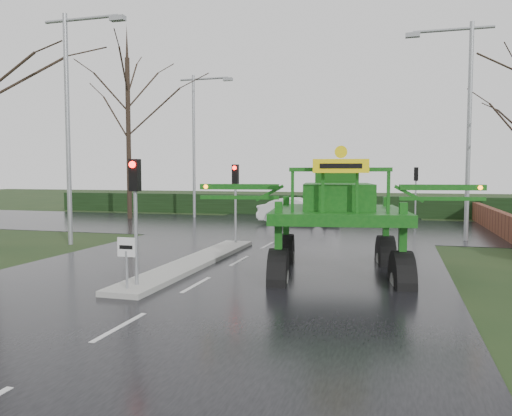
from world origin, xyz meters
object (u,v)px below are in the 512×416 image
(traffic_signal_far, at_px, (416,182))
(crop_sprayer, at_px, (279,202))
(traffic_signal_near, at_px, (135,194))
(keep_left_sign, at_px, (126,255))
(street_light_left_near, at_px, (73,108))
(traffic_signal_mid, at_px, (235,186))
(street_light_right, at_px, (462,111))
(white_sedan, at_px, (298,225))
(street_light_left_far, at_px, (198,133))

(traffic_signal_far, distance_m, crop_sprayer, 19.17)
(traffic_signal_near, bearing_deg, traffic_signal_far, 69.64)
(keep_left_sign, distance_m, street_light_left_near, 11.32)
(traffic_signal_mid, distance_m, street_light_right, 11.05)
(street_light_left_near, distance_m, white_sedan, 14.84)
(traffic_signal_mid, relative_size, street_light_left_far, 0.35)
(white_sedan, bearing_deg, street_light_right, -116.49)
(traffic_signal_mid, xyz_separation_m, crop_sprayer, (3.37, -6.13, -0.28))
(keep_left_sign, relative_size, traffic_signal_far, 0.38)
(street_light_left_near, xyz_separation_m, white_sedan, (7.79, 11.13, -5.99))
(traffic_signal_far, height_order, white_sedan, traffic_signal_far)
(traffic_signal_near, relative_size, traffic_signal_mid, 1.00)
(traffic_signal_near, height_order, traffic_signal_far, same)
(street_light_right, bearing_deg, traffic_signal_mid, -154.60)
(street_light_right, relative_size, white_sedan, 2.03)
(keep_left_sign, relative_size, traffic_signal_near, 0.38)
(traffic_signal_near, relative_size, traffic_signal_far, 1.00)
(street_light_right, distance_m, crop_sprayer, 12.81)
(street_light_left_near, bearing_deg, crop_sprayer, -24.31)
(street_light_left_far, bearing_deg, traffic_signal_far, 0.03)
(keep_left_sign, distance_m, traffic_signal_mid, 9.12)
(traffic_signal_mid, height_order, street_light_left_near, street_light_left_near)
(traffic_signal_near, xyz_separation_m, street_light_left_far, (-6.89, 21.01, 3.40))
(crop_sprayer, xyz_separation_m, white_sedan, (-2.48, 15.76, -2.31))
(white_sedan, bearing_deg, traffic_signal_far, -63.05)
(traffic_signal_far, distance_m, street_light_right, 8.86)
(traffic_signal_mid, relative_size, street_light_right, 0.35)
(keep_left_sign, relative_size, street_light_left_near, 0.14)
(street_light_left_near, bearing_deg, traffic_signal_mid, 12.21)
(keep_left_sign, bearing_deg, white_sedan, 87.26)
(traffic_signal_mid, bearing_deg, keep_left_sign, -90.00)
(traffic_signal_near, xyz_separation_m, crop_sprayer, (3.37, 2.37, -0.28))
(traffic_signal_mid, bearing_deg, crop_sprayer, -61.19)
(crop_sprayer, bearing_deg, street_light_left_far, 110.08)
(white_sedan, bearing_deg, street_light_left_far, 74.04)
(traffic_signal_far, relative_size, white_sedan, 0.72)
(street_light_right, xyz_separation_m, street_light_left_far, (-16.39, 8.00, 0.00))
(street_light_right, distance_m, white_sedan, 11.67)
(traffic_signal_mid, height_order, white_sedan, traffic_signal_mid)
(street_light_left_far, height_order, crop_sprayer, street_light_left_far)
(traffic_signal_far, height_order, street_light_left_near, street_light_left_near)
(white_sedan, bearing_deg, traffic_signal_mid, 179.01)
(traffic_signal_near, relative_size, street_light_left_far, 0.35)
(traffic_signal_mid, height_order, traffic_signal_far, same)
(keep_left_sign, height_order, traffic_signal_far, traffic_signal_far)
(street_light_left_far, xyz_separation_m, crop_sprayer, (10.26, -18.64, -3.68))
(traffic_signal_far, bearing_deg, street_light_right, 101.95)
(traffic_signal_near, bearing_deg, keep_left_sign, -90.00)
(traffic_signal_mid, height_order, crop_sprayer, crop_sprayer)
(traffic_signal_near, distance_m, traffic_signal_mid, 8.50)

